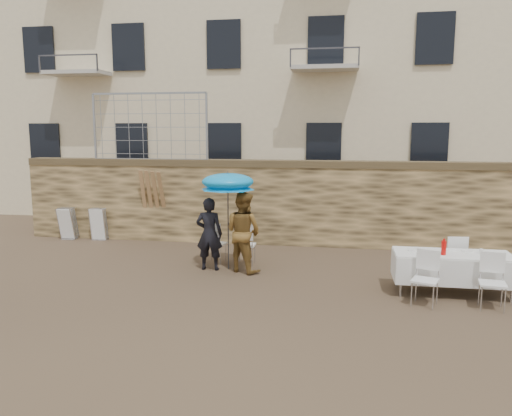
% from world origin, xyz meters
% --- Properties ---
extents(ground, '(80.00, 80.00, 0.00)m').
position_xyz_m(ground, '(0.00, 0.00, 0.00)').
color(ground, brown).
rests_on(ground, ground).
extents(stone_wall, '(13.00, 0.50, 2.20)m').
position_xyz_m(stone_wall, '(0.00, 5.00, 1.10)').
color(stone_wall, olive).
rests_on(stone_wall, ground).
extents(apartment_building, '(20.00, 8.00, 15.00)m').
position_xyz_m(apartment_building, '(0.00, 12.00, 7.50)').
color(apartment_building, beige).
rests_on(apartment_building, ground).
extents(chain_link_fence, '(3.20, 0.06, 1.80)m').
position_xyz_m(chain_link_fence, '(-3.00, 5.00, 3.10)').
color(chain_link_fence, gray).
rests_on(chain_link_fence, stone_wall).
extents(man_suit, '(0.59, 0.40, 1.59)m').
position_xyz_m(man_suit, '(-0.64, 2.25, 0.80)').
color(man_suit, black).
rests_on(man_suit, ground).
extents(woman_dress, '(1.05, 0.98, 1.74)m').
position_xyz_m(woman_dress, '(0.11, 2.25, 0.87)').
color(woman_dress, '#A17231').
rests_on(woman_dress, ground).
extents(umbrella, '(1.17, 1.17, 1.98)m').
position_xyz_m(umbrella, '(-0.24, 2.35, 1.87)').
color(umbrella, '#3F3F44').
rests_on(umbrella, ground).
extents(couple_chair_left, '(0.55, 0.55, 0.96)m').
position_xyz_m(couple_chair_left, '(-0.64, 2.80, 0.48)').
color(couple_chair_left, white).
rests_on(couple_chair_left, ground).
extents(couple_chair_right, '(0.48, 0.48, 0.96)m').
position_xyz_m(couple_chair_right, '(0.06, 2.80, 0.48)').
color(couple_chair_right, white).
rests_on(couple_chair_right, ground).
extents(banquet_table, '(2.10, 0.85, 0.78)m').
position_xyz_m(banquet_table, '(4.23, 1.41, 0.73)').
color(banquet_table, silver).
rests_on(banquet_table, ground).
extents(soda_bottle, '(0.09, 0.09, 0.26)m').
position_xyz_m(soda_bottle, '(4.03, 1.26, 0.91)').
color(soda_bottle, red).
rests_on(soda_bottle, banquet_table).
extents(table_chair_front_left, '(0.62, 0.62, 0.96)m').
position_xyz_m(table_chair_front_left, '(3.63, 0.66, 0.48)').
color(table_chair_front_left, white).
rests_on(table_chair_front_left, ground).
extents(table_chair_front_right, '(0.54, 0.54, 0.96)m').
position_xyz_m(table_chair_front_right, '(4.73, 0.66, 0.48)').
color(table_chair_front_right, white).
rests_on(table_chair_front_right, ground).
extents(table_chair_back, '(0.53, 0.53, 0.96)m').
position_xyz_m(table_chair_back, '(4.43, 2.21, 0.48)').
color(table_chair_back, white).
rests_on(table_chair_back, ground).
extents(chair_stack_left, '(0.46, 0.40, 0.92)m').
position_xyz_m(chair_stack_left, '(-5.31, 4.67, 0.46)').
color(chair_stack_left, white).
rests_on(chair_stack_left, ground).
extents(chair_stack_right, '(0.46, 0.32, 0.92)m').
position_xyz_m(chair_stack_right, '(-4.41, 4.67, 0.46)').
color(chair_stack_right, white).
rests_on(chair_stack_right, ground).
extents(wood_planks, '(0.70, 0.20, 2.00)m').
position_xyz_m(wood_planks, '(-2.81, 4.74, 1.00)').
color(wood_planks, '#A37749').
rests_on(wood_planks, ground).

